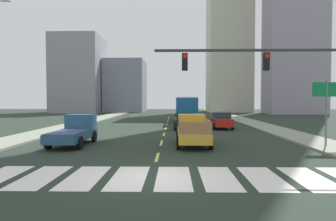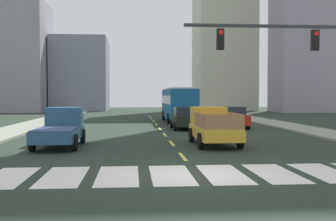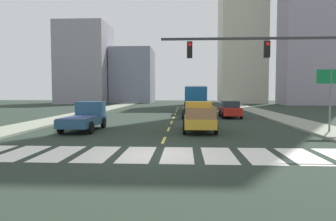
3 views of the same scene
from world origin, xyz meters
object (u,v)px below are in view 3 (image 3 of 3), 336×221
object	(u,v)px
pickup_stakebed	(199,117)
city_bus	(195,97)
sedan_near_right	(192,110)
traffic_signal_gantry	(291,61)
direction_sign_green	(330,86)
pickup_dark	(86,117)
sedan_far	(230,109)

from	to	relation	value
pickup_stakebed	city_bus	size ratio (longest dim) A/B	0.48
sedan_near_right	city_bus	bearing A→B (deg)	86.42
pickup_stakebed	traffic_signal_gantry	world-z (taller)	traffic_signal_gantry
sedan_near_right	traffic_signal_gantry	xyz separation A→B (m)	(4.64, -15.29, 3.38)
traffic_signal_gantry	direction_sign_green	xyz separation A→B (m)	(3.88, 4.19, -1.20)
traffic_signal_gantry	pickup_dark	bearing A→B (deg)	156.92
sedan_near_right	traffic_signal_gantry	distance (m)	16.33
sedan_near_right	pickup_dark	bearing A→B (deg)	-127.89
pickup_dark	sedan_far	xyz separation A→B (m)	(11.58, 10.74, -0.06)
sedan_far	traffic_signal_gantry	xyz separation A→B (m)	(0.75, -15.99, 3.38)
traffic_signal_gantry	direction_sign_green	world-z (taller)	traffic_signal_gantry
city_bus	pickup_dark	bearing A→B (deg)	-115.04
sedan_far	traffic_signal_gantry	size ratio (longest dim) A/B	0.44
direction_sign_green	pickup_dark	bearing A→B (deg)	176.27
pickup_stakebed	sedan_far	world-z (taller)	pickup_stakebed
direction_sign_green	traffic_signal_gantry	bearing A→B (deg)	-132.74
direction_sign_green	sedan_near_right	bearing A→B (deg)	127.51
pickup_stakebed	city_bus	xyz separation A→B (m)	(0.27, 19.14, 1.02)
pickup_stakebed	traffic_signal_gantry	distance (m)	7.64
pickup_stakebed	direction_sign_green	size ratio (longest dim) A/B	1.24
pickup_stakebed	traffic_signal_gantry	xyz separation A→B (m)	(4.41, -5.30, 3.30)
sedan_near_right	sedan_far	world-z (taller)	same
pickup_dark	direction_sign_green	size ratio (longest dim) A/B	1.24
pickup_stakebed	direction_sign_green	xyz separation A→B (m)	(8.28, -1.11, 2.10)
pickup_dark	city_bus	bearing A→B (deg)	65.23
pickup_stakebed	sedan_far	distance (m)	11.30
city_bus	direction_sign_green	size ratio (longest dim) A/B	2.57
pickup_dark	direction_sign_green	world-z (taller)	direction_sign_green
pickup_stakebed	direction_sign_green	distance (m)	8.62
pickup_dark	sedan_far	size ratio (longest dim) A/B	1.18
sedan_near_right	direction_sign_green	size ratio (longest dim) A/B	1.05
city_bus	sedan_far	bearing A→B (deg)	-70.08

